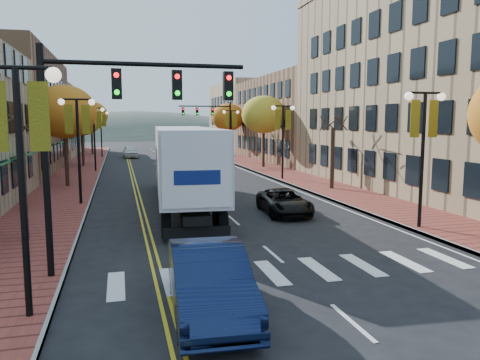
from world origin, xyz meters
TOP-DOWN VIEW (x-y plane):
  - ground at (0.00, 0.00)m, footprint 200.00×200.00m
  - sidewalk_left at (-9.00, 32.50)m, footprint 4.00×85.00m
  - sidewalk_right at (9.00, 32.50)m, footprint 4.00×85.00m
  - building_left_far at (-17.00, 61.00)m, footprint 12.00×26.00m
  - building_right_near at (18.50, 16.00)m, footprint 15.00×28.00m
  - building_right_mid at (18.50, 42.00)m, footprint 15.00×24.00m
  - building_right_far at (18.50, 64.00)m, footprint 15.00×20.00m
  - tree_left_a at (-9.00, 8.00)m, footprint 0.28×0.28m
  - tree_left_b at (-9.00, 24.00)m, footprint 4.48×4.48m
  - tree_left_c at (-9.00, 40.00)m, footprint 4.16×4.16m
  - tree_left_d at (-9.00, 58.00)m, footprint 4.61×4.61m
  - tree_right_b at (9.00, 18.00)m, footprint 0.28×0.28m
  - tree_right_c at (9.00, 34.00)m, footprint 4.48×4.48m
  - tree_right_d at (9.00, 50.00)m, footprint 4.35×4.35m
  - lamp_left_a at (-7.50, 0.00)m, footprint 1.96×0.36m
  - lamp_left_b at (-7.50, 16.00)m, footprint 1.96×0.36m
  - lamp_left_c at (-7.50, 34.00)m, footprint 1.96×0.36m
  - lamp_left_d at (-7.50, 52.00)m, footprint 1.96×0.36m
  - lamp_right_a at (7.50, 6.00)m, footprint 1.96×0.36m
  - lamp_right_b at (7.50, 24.00)m, footprint 1.96×0.36m
  - lamp_right_c at (7.50, 42.00)m, footprint 1.96×0.36m
  - traffic_mast_near at (-5.48, 3.00)m, footprint 6.10×0.35m
  - traffic_mast_far at (5.48, 42.00)m, footprint 6.10×0.34m
  - semi_truck at (-1.85, 14.47)m, footprint 4.06×17.95m
  - navy_sedan at (-3.22, -0.61)m, footprint 2.09×5.30m
  - black_suv at (2.92, 10.89)m, footprint 2.43×4.75m
  - car_far_white at (-3.88, 51.72)m, footprint 2.07×4.77m
  - car_far_silver at (1.57, 59.50)m, footprint 2.34×4.79m
  - car_far_oncoming at (3.45, 64.84)m, footprint 1.73×4.14m

SIDE VIEW (x-z plane):
  - ground at x=0.00m, z-range 0.00..0.00m
  - sidewalk_left at x=-9.00m, z-range 0.00..0.15m
  - sidewalk_right at x=9.00m, z-range 0.00..0.15m
  - black_suv at x=2.92m, z-range 0.00..1.28m
  - car_far_oncoming at x=3.45m, z-range 0.00..1.33m
  - car_far_silver at x=1.57m, z-range 0.00..1.34m
  - car_far_white at x=-3.88m, z-range 0.00..1.60m
  - navy_sedan at x=-3.22m, z-range 0.00..1.72m
  - tree_left_a at x=-9.00m, z-range 0.15..4.35m
  - tree_right_b at x=9.00m, z-range 0.15..4.35m
  - semi_truck at x=-1.85m, z-range 0.38..4.83m
  - lamp_left_a at x=-7.50m, z-range 1.27..7.32m
  - lamp_left_b at x=-7.50m, z-range 1.27..7.32m
  - lamp_left_c at x=-7.50m, z-range 1.27..7.32m
  - lamp_left_d at x=-7.50m, z-range 1.27..7.32m
  - lamp_right_a at x=7.50m, z-range 1.27..7.32m
  - lamp_right_b at x=7.50m, z-range 1.27..7.32m
  - lamp_right_c at x=7.50m, z-range 1.27..7.32m
  - building_left_far at x=-17.00m, z-range 0.00..9.50m
  - traffic_mast_near at x=-5.48m, z-range 1.42..8.42m
  - traffic_mast_far at x=5.48m, z-range 1.42..8.42m
  - building_right_mid at x=18.50m, z-range 0.00..10.00m
  - tree_left_c at x=-9.00m, z-range 1.71..8.40m
  - tree_right_d at x=9.00m, z-range 1.79..8.79m
  - tree_left_b at x=-9.00m, z-range 1.84..9.05m
  - tree_right_c at x=9.00m, z-range 1.84..9.05m
  - building_right_far at x=18.50m, z-range 0.00..11.00m
  - tree_left_d at x=-9.00m, z-range 1.89..9.31m
  - building_right_near at x=18.50m, z-range 0.00..15.00m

